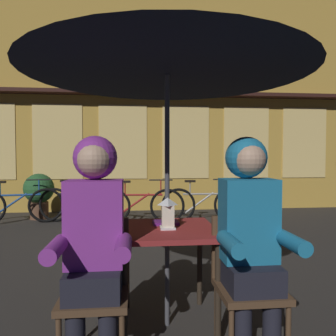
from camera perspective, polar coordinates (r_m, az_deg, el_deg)
name	(u,v)px	position (r m, az deg, el deg)	size (l,w,h in m)	color
ground_plane	(167,325)	(2.68, -0.15, -26.20)	(60.00, 60.00, 0.00)	#2D2B28
cafe_table	(167,241)	(2.45, -0.15, -12.93)	(0.72, 0.72, 0.74)	maroon
patio_umbrella	(167,49)	(2.49, -0.16, 20.49)	(2.10, 2.10, 2.31)	#4C4C51
lantern	(168,212)	(2.36, -0.08, -7.94)	(0.11, 0.11, 0.23)	white
chair_left	(96,283)	(2.15, -12.75, -19.36)	(0.40, 0.40, 0.87)	#513823
chair_right	(246,277)	(2.25, 13.78, -18.37)	(0.40, 0.40, 0.87)	#513823
person_left_hooded	(94,228)	(1.99, -13.04, -10.34)	(0.45, 0.56, 1.40)	black
person_right_hooded	(250,224)	(2.10, 14.40, -9.71)	(0.45, 0.56, 1.40)	black
shopfront_building	(154,81)	(7.97, -2.53, 15.29)	(10.00, 0.93, 6.20)	gold
bicycle_nearest	(17,206)	(6.66, -25.38, -6.08)	(1.67, 0.32, 0.84)	black
bicycle_second	(80,204)	(6.39, -15.43, -6.29)	(1.65, 0.40, 0.84)	black
bicycle_third	(140,205)	(6.07, -5.00, -6.65)	(1.68, 0.17, 0.84)	black
bicycle_fourth	(204,204)	(6.23, 6.53, -6.43)	(1.68, 0.08, 0.84)	black
book	(165,223)	(2.54, -0.54, -9.72)	(0.20, 0.14, 0.02)	#661E7A
potted_plant	(39,192)	(7.00, -22.06, -4.01)	(0.60, 0.60, 0.92)	brown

